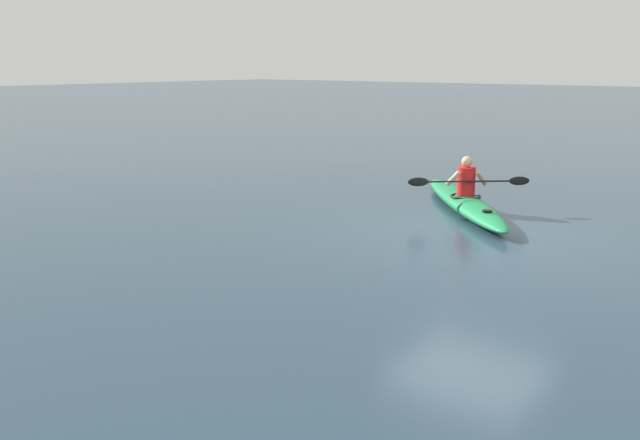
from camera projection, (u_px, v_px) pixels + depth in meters
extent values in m
plane|color=#233847|center=(476.00, 238.00, 11.73)|extent=(160.00, 160.00, 0.00)
ellipsoid|color=#19723F|center=(464.00, 202.00, 13.89)|extent=(3.95, 4.29, 0.31)
torus|color=black|center=(466.00, 196.00, 13.75)|extent=(0.84, 0.84, 0.04)
cylinder|color=black|center=(487.00, 211.00, 12.35)|extent=(0.18, 0.18, 0.02)
cylinder|color=red|center=(466.00, 181.00, 13.71)|extent=(0.35, 0.35, 0.55)
sphere|color=tan|center=(467.00, 162.00, 13.62)|extent=(0.21, 0.21, 0.21)
cylinder|color=black|center=(469.00, 181.00, 13.51)|extent=(1.48, 1.33, 0.03)
ellipsoid|color=black|center=(519.00, 181.00, 13.56)|extent=(0.32, 0.30, 0.17)
ellipsoid|color=black|center=(418.00, 182.00, 13.45)|extent=(0.32, 0.30, 0.17)
cylinder|color=tan|center=(481.00, 178.00, 13.63)|extent=(0.19, 0.31, 0.34)
cylinder|color=tan|center=(453.00, 178.00, 13.60)|extent=(0.32, 0.17, 0.34)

